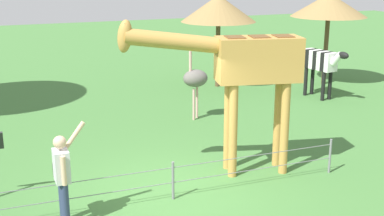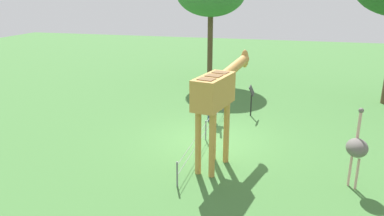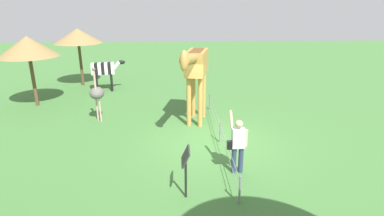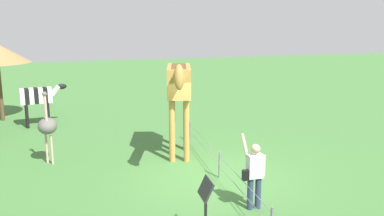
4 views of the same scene
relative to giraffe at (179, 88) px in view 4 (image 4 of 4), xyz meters
name	(u,v)px [view 4 (image 4 of 4)]	position (x,y,z in m)	size (l,w,h in m)	color
ground_plane	(213,178)	(1.80, 0.58, -2.26)	(60.00, 60.00, 0.00)	#427538
giraffe	(179,88)	(0.00, 0.00, 0.00)	(3.72, 1.23, 3.28)	#BC8942
visitor	(254,172)	(3.82, 0.95, -1.36)	(0.59, 0.58, 1.74)	navy
zebra	(38,98)	(-5.13, -4.64, -1.10)	(0.64, 1.83, 1.66)	black
ostrich	(47,126)	(-0.49, -3.91, -1.09)	(0.70, 0.56, 2.25)	#CC9E93
info_sign	(206,197)	(4.97, -0.52, -1.31)	(0.56, 0.21, 1.32)	black
wire_fence	(219,164)	(1.80, 0.75, -1.86)	(7.05, 0.05, 0.75)	slate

